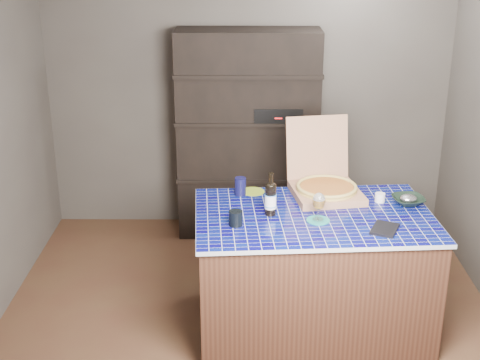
{
  "coord_description": "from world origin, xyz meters",
  "views": [
    {
      "loc": [
        -0.03,
        -3.97,
        2.62
      ],
      "look_at": [
        -0.06,
        0.0,
        1.08
      ],
      "focal_mm": 50.0,
      "sensor_mm": 36.0,
      "label": 1
    }
  ],
  "objects_px": {
    "pizza_box": "(325,186)",
    "kitchen_island": "(312,271)",
    "bowl": "(408,200)",
    "wine_glass": "(319,202)",
    "mead_bottle": "(271,198)",
    "dvd_case": "(385,229)"
  },
  "relations": [
    {
      "from": "kitchen_island",
      "to": "mead_bottle",
      "type": "height_order",
      "value": "mead_bottle"
    },
    {
      "from": "wine_glass",
      "to": "kitchen_island",
      "type": "bearing_deg",
      "value": 98.41
    },
    {
      "from": "kitchen_island",
      "to": "wine_glass",
      "type": "distance_m",
      "value": 0.56
    },
    {
      "from": "wine_glass",
      "to": "dvd_case",
      "type": "relative_size",
      "value": 0.9
    },
    {
      "from": "pizza_box",
      "to": "dvd_case",
      "type": "relative_size",
      "value": 3.01
    },
    {
      "from": "wine_glass",
      "to": "bowl",
      "type": "distance_m",
      "value": 0.7
    },
    {
      "from": "pizza_box",
      "to": "wine_glass",
      "type": "distance_m",
      "value": 0.45
    },
    {
      "from": "wine_glass",
      "to": "mead_bottle",
      "type": "bearing_deg",
      "value": 162.48
    },
    {
      "from": "kitchen_island",
      "to": "mead_bottle",
      "type": "distance_m",
      "value": 0.61
    },
    {
      "from": "mead_bottle",
      "to": "bowl",
      "type": "distance_m",
      "value": 0.95
    },
    {
      "from": "kitchen_island",
      "to": "wine_glass",
      "type": "relative_size",
      "value": 8.65
    },
    {
      "from": "pizza_box",
      "to": "dvd_case",
      "type": "bearing_deg",
      "value": -71.56
    },
    {
      "from": "pizza_box",
      "to": "wine_glass",
      "type": "relative_size",
      "value": 3.34
    },
    {
      "from": "mead_bottle",
      "to": "wine_glass",
      "type": "xyz_separation_m",
      "value": [
        0.3,
        -0.09,
        0.02
      ]
    },
    {
      "from": "pizza_box",
      "to": "kitchen_island",
      "type": "bearing_deg",
      "value": -117.72
    },
    {
      "from": "kitchen_island",
      "to": "bowl",
      "type": "bearing_deg",
      "value": 11.11
    },
    {
      "from": "mead_bottle",
      "to": "kitchen_island",
      "type": "bearing_deg",
      "value": 1.1
    },
    {
      "from": "wine_glass",
      "to": "dvd_case",
      "type": "xyz_separation_m",
      "value": [
        0.4,
        -0.14,
        -0.12
      ]
    },
    {
      "from": "kitchen_island",
      "to": "wine_glass",
      "type": "height_order",
      "value": "wine_glass"
    },
    {
      "from": "bowl",
      "to": "pizza_box",
      "type": "bearing_deg",
      "value": 163.72
    },
    {
      "from": "mead_bottle",
      "to": "dvd_case",
      "type": "bearing_deg",
      "value": -18.32
    },
    {
      "from": "wine_glass",
      "to": "pizza_box",
      "type": "bearing_deg",
      "value": 77.89
    }
  ]
}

